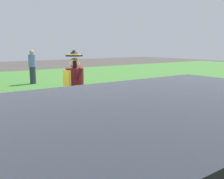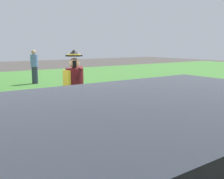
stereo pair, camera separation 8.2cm
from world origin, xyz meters
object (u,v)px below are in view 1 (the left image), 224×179
(boat, at_px, (83,139))
(person_bystander, at_px, (32,67))
(parrot_plush, at_px, (144,112))
(person_pirate, at_px, (75,91))

(boat, relative_size, person_bystander, 2.74)
(parrot_plush, height_order, person_bystander, person_bystander)
(boat, height_order, person_pirate, person_pirate)
(person_pirate, relative_size, parrot_plush, 3.25)
(person_pirate, bearing_deg, boat, 115.43)
(parrot_plush, bearing_deg, person_pirate, -101.98)
(person_pirate, height_order, person_bystander, person_pirate)
(parrot_plush, xyz_separation_m, person_bystander, (-7.39, -0.31, 0.70))
(person_pirate, xyz_separation_m, parrot_plush, (0.38, 1.78, -0.68))
(person_bystander, bearing_deg, person_pirate, -11.88)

